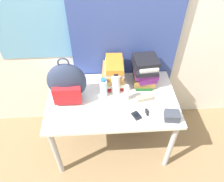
% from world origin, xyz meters
% --- Properties ---
extents(ground_plane, '(12.00, 12.00, 0.00)m').
position_xyz_m(ground_plane, '(0.00, 0.00, 0.00)').
color(ground_plane, '#8C704C').
extents(wall_back, '(6.00, 0.06, 2.50)m').
position_xyz_m(wall_back, '(-0.00, 0.80, 1.25)').
color(wall_back, silver).
rests_on(wall_back, ground_plane).
extents(curtain_blue, '(1.00, 0.04, 2.50)m').
position_xyz_m(curtain_blue, '(0.15, 0.74, 1.25)').
color(curtain_blue, '#384C93').
rests_on(curtain_blue, ground_plane).
extents(desk, '(1.17, 0.71, 0.71)m').
position_xyz_m(desk, '(0.00, 0.36, 0.62)').
color(desk, silver).
rests_on(desk, ground_plane).
extents(backpack, '(0.34, 0.20, 0.44)m').
position_xyz_m(backpack, '(-0.38, 0.39, 0.89)').
color(backpack, '#2D3851').
rests_on(backpack, desk).
extents(book_stack_left, '(0.22, 0.29, 0.27)m').
position_xyz_m(book_stack_left, '(0.03, 0.56, 0.84)').
color(book_stack_left, red).
rests_on(book_stack_left, desk).
extents(book_stack_center, '(0.23, 0.28, 0.28)m').
position_xyz_m(book_stack_center, '(0.32, 0.56, 0.85)').
color(book_stack_center, '#1E5623').
rests_on(book_stack_center, desk).
extents(water_bottle, '(0.07, 0.07, 0.21)m').
position_xyz_m(water_bottle, '(-0.07, 0.40, 0.80)').
color(water_bottle, silver).
rests_on(water_bottle, desk).
extents(sports_bottle, '(0.08, 0.08, 0.24)m').
position_xyz_m(sports_bottle, '(0.04, 0.44, 0.82)').
color(sports_bottle, white).
rests_on(sports_bottle, desk).
extents(sunscreen_bottle, '(0.05, 0.05, 0.17)m').
position_xyz_m(sunscreen_bottle, '(0.13, 0.34, 0.79)').
color(sunscreen_bottle, white).
rests_on(sunscreen_bottle, desk).
extents(cell_phone, '(0.09, 0.10, 0.02)m').
position_xyz_m(cell_phone, '(0.19, 0.14, 0.72)').
color(cell_phone, black).
rests_on(cell_phone, desk).
extents(sunglasses_case, '(0.16, 0.08, 0.04)m').
position_xyz_m(sunglasses_case, '(0.29, 0.33, 0.73)').
color(sunglasses_case, gray).
rests_on(sunglasses_case, desk).
extents(camera_pouch, '(0.13, 0.11, 0.07)m').
position_xyz_m(camera_pouch, '(0.48, 0.10, 0.74)').
color(camera_pouch, '#383D47').
rests_on(camera_pouch, desk).
extents(wristwatch, '(0.04, 0.08, 0.01)m').
position_xyz_m(wristwatch, '(0.29, 0.18, 0.71)').
color(wristwatch, black).
rests_on(wristwatch, desk).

